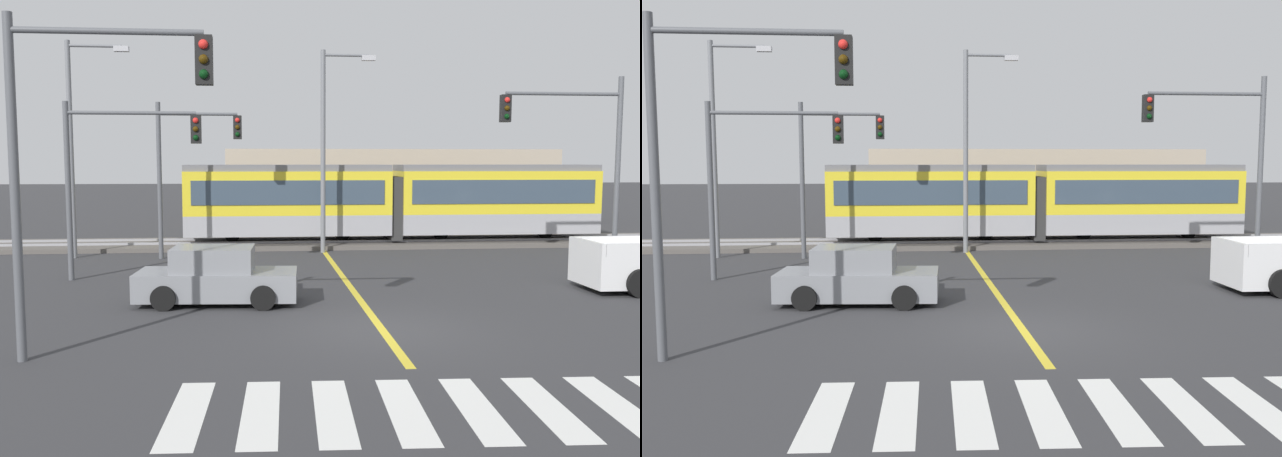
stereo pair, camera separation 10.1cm
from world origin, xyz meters
The scene contains 21 objects.
ground_plane centered at (0.00, 0.00, 0.00)m, with size 200.00×200.00×0.00m, color #333335.
track_bed centered at (0.00, 15.47, 0.09)m, with size 120.00×4.00×0.18m, color #56514C.
rail_near centered at (0.00, 14.75, 0.23)m, with size 120.00×0.08×0.10m, color #939399.
rail_far centered at (0.00, 16.19, 0.23)m, with size 120.00×0.08×0.10m, color #939399.
light_rail_tram centered at (3.33, 15.46, 2.05)m, with size 18.50×2.64×3.43m.
crosswalk_stripe_0 centered at (-3.85, -4.76, 0.00)m, with size 0.56×2.80×0.01m, color silver.
crosswalk_stripe_1 centered at (-2.75, -4.80, 0.00)m, with size 0.56×2.80×0.01m, color silver.
crosswalk_stripe_2 centered at (-1.65, -4.85, 0.00)m, with size 0.56×2.80×0.01m, color silver.
crosswalk_stripe_3 centered at (-0.55, -4.90, 0.00)m, with size 0.56×2.80×0.01m, color silver.
crosswalk_stripe_4 centered at (0.55, -4.95, 0.00)m, with size 0.56×2.80×0.01m, color silver.
crosswalk_stripe_5 centered at (1.65, -5.00, 0.00)m, with size 0.56×2.80×0.01m, color silver.
crosswalk_stripe_6 centered at (2.75, -5.05, 0.00)m, with size 0.56×2.80×0.01m, color silver.
lane_centre_line centered at (0.00, 5.27, 0.00)m, with size 0.20×16.40×0.01m, color gold.
sedan_crossing centered at (-3.86, 3.17, 0.70)m, with size 4.31×2.14×1.52m.
traffic_light_mid_left centered at (-7.18, 7.17, 3.80)m, with size 4.25×0.38×5.63m.
traffic_light_mid_right centered at (8.11, 7.38, 4.31)m, with size 4.25×0.38×6.61m.
traffic_light_far_left centered at (-5.43, 11.75, 3.94)m, with size 3.25×0.38×6.01m.
traffic_light_near_left centered at (-6.02, -1.76, 4.30)m, with size 3.75×0.38×6.46m.
street_lamp_west centered at (-9.68, 12.28, 4.77)m, with size 2.39×0.28×8.35m.
street_lamp_centre centered at (0.14, 12.95, 4.70)m, with size 2.23×0.28×8.23m.
building_backdrop_far centered at (5.27, 26.73, 2.23)m, with size 19.64×6.00×4.46m, color tan.
Camera 2 is at (-2.67, -14.73, 3.78)m, focal length 38.00 mm.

